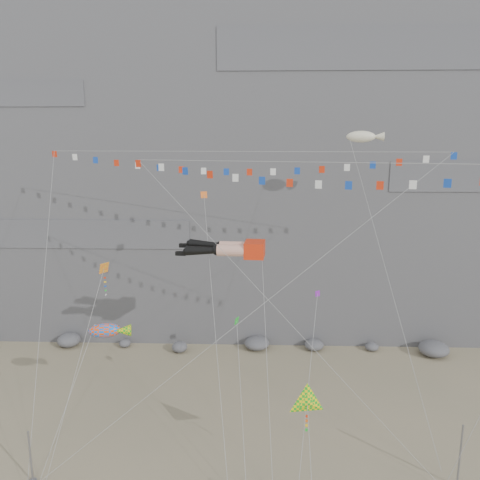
% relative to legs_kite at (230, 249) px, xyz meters
% --- Properties ---
extents(ground, '(120.00, 120.00, 0.00)m').
position_rel_legs_kite_xyz_m(ground, '(2.11, -5.28, -13.43)').
color(ground, gray).
rests_on(ground, ground).
extents(cliff, '(80.00, 28.00, 50.00)m').
position_rel_legs_kite_xyz_m(cliff, '(2.11, 26.72, 11.57)').
color(cliff, slate).
rests_on(cliff, ground).
extents(talus_boulders, '(60.00, 3.00, 1.20)m').
position_rel_legs_kite_xyz_m(talus_boulders, '(2.11, 11.72, -12.83)').
color(talus_boulders, slate).
rests_on(talus_boulders, ground).
extents(anchor_pole_left, '(0.12, 0.12, 3.61)m').
position_rel_legs_kite_xyz_m(anchor_pole_left, '(-12.21, -8.57, -11.63)').
color(anchor_pole_left, gray).
rests_on(anchor_pole_left, ground).
extents(anchor_pole_right, '(0.12, 0.12, 4.27)m').
position_rel_legs_kite_xyz_m(anchor_pole_right, '(14.68, -8.04, -11.30)').
color(anchor_pole_right, gray).
rests_on(anchor_pole_right, ground).
extents(legs_kite, '(7.25, 13.97, 18.36)m').
position_rel_legs_kite_xyz_m(legs_kite, '(0.00, 0.00, 0.00)').
color(legs_kite, red).
rests_on(legs_kite, ground).
extents(flag_banner_upper, '(32.97, 17.22, 28.02)m').
position_rel_legs_kite_xyz_m(flag_banner_upper, '(0.37, 4.90, 7.09)').
color(flag_banner_upper, red).
rests_on(flag_banner_upper, ground).
extents(flag_banner_lower, '(28.22, 10.04, 22.31)m').
position_rel_legs_kite_xyz_m(flag_banner_lower, '(7.02, -3.03, 6.51)').
color(flag_banner_lower, red).
rests_on(flag_banner_lower, ground).
extents(harlequin_kite, '(3.62, 6.48, 14.24)m').
position_rel_legs_kite_xyz_m(harlequin_kite, '(-8.48, -3.65, -0.67)').
color(harlequin_kite, red).
rests_on(harlequin_kite, ground).
extents(fish_windsock, '(4.51, 7.67, 10.62)m').
position_rel_legs_kite_xyz_m(fish_windsock, '(-9.05, -2.56, -5.60)').
color(fish_windsock, '#F7480C').
rests_on(fish_windsock, ground).
extents(delta_kite, '(2.47, 5.06, 7.98)m').
position_rel_legs_kite_xyz_m(delta_kite, '(5.03, -8.78, -7.41)').
color(delta_kite, yellow).
rests_on(delta_kite, ground).
extents(blimp_windsock, '(5.43, 14.05, 25.64)m').
position_rel_legs_kite_xyz_m(blimp_windsock, '(10.74, 6.44, 8.25)').
color(blimp_windsock, '#ECE5C2').
rests_on(blimp_windsock, ground).
extents(small_kite_a, '(3.69, 16.75, 23.61)m').
position_rel_legs_kite_xyz_m(small_kite_a, '(-2.31, 3.68, 3.31)').
color(small_kite_a, '#EA5C13').
rests_on(small_kite_a, ground).
extents(small_kite_b, '(3.11, 12.68, 15.74)m').
position_rel_legs_kite_xyz_m(small_kite_b, '(6.66, 0.29, -3.89)').
color(small_kite_b, purple).
rests_on(small_kite_b, ground).
extents(small_kite_c, '(1.61, 9.54, 12.55)m').
position_rel_legs_kite_xyz_m(small_kite_c, '(0.60, -2.93, -4.76)').
color(small_kite_c, green).
rests_on(small_kite_c, ground).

